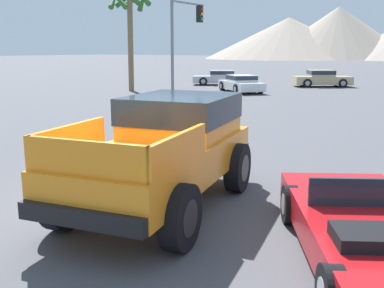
% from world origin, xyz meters
% --- Properties ---
extents(ground_plane, '(320.00, 320.00, 0.00)m').
position_xyz_m(ground_plane, '(0.00, 0.00, 0.00)').
color(ground_plane, '#4C4C51').
extents(orange_pickup_truck, '(3.03, 5.21, 1.93)m').
position_xyz_m(orange_pickup_truck, '(0.27, 0.64, 1.11)').
color(orange_pickup_truck, orange).
rests_on(orange_pickup_truck, ground_plane).
extents(red_convertible_car, '(3.76, 4.71, 1.02)m').
position_xyz_m(red_convertible_car, '(3.95, 0.15, 0.40)').
color(red_convertible_car, '#B21419').
rests_on(red_convertible_car, ground_plane).
extents(parked_car_white, '(4.28, 3.98, 1.12)m').
position_xyz_m(parked_car_white, '(-8.69, 20.79, 0.57)').
color(parked_car_white, white).
rests_on(parked_car_white, ground_plane).
extents(parked_car_tan, '(4.50, 3.81, 1.24)m').
position_xyz_m(parked_car_tan, '(-5.63, 27.98, 0.63)').
color(parked_car_tan, tan).
rests_on(parked_car_tan, ground_plane).
extents(parked_car_silver, '(4.62, 3.63, 1.13)m').
position_xyz_m(parked_car_silver, '(-12.81, 25.34, 0.58)').
color(parked_car_silver, '#B7BABF').
rests_on(parked_car_silver, ground_plane).
extents(traffic_light_main, '(0.38, 3.10, 5.46)m').
position_xyz_m(traffic_light_main, '(-9.13, 14.92, 3.79)').
color(traffic_light_main, slate).
rests_on(traffic_light_main, ground_plane).
extents(palm_tree_short, '(2.74, 2.77, 6.81)m').
position_xyz_m(palm_tree_short, '(-15.20, 17.39, 5.13)').
color(palm_tree_short, brown).
rests_on(palm_tree_short, ground_plane).
extents(distant_mountain_range, '(84.44, 59.81, 14.32)m').
position_xyz_m(distant_mountain_range, '(-28.23, 125.79, 6.32)').
color(distant_mountain_range, gray).
rests_on(distant_mountain_range, ground_plane).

